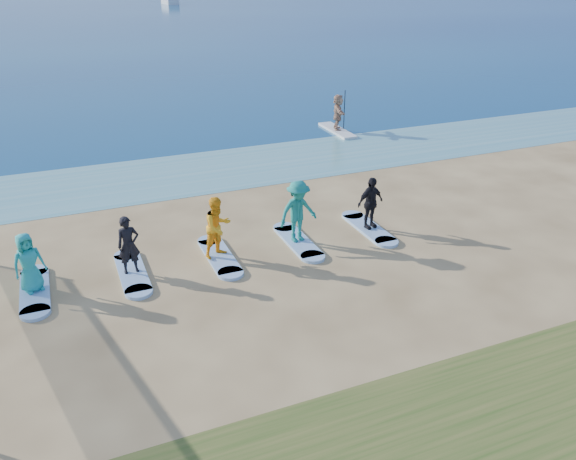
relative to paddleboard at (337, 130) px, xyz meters
name	(u,v)px	position (x,y,z in m)	size (l,w,h in m)	color
ground	(291,309)	(-8.29, -13.71, -0.06)	(600.00, 600.00, 0.00)	tan
shallow_water	(188,173)	(-8.29, -3.21, -0.05)	(600.00, 600.00, 0.00)	teal
paddleboard	(337,130)	(0.00, 0.00, 0.00)	(0.70, 3.00, 0.12)	silver
paddleboarder	(338,112)	(0.00, 0.00, 0.92)	(1.59, 0.51, 1.71)	tan
boat_offshore_b	(170,4)	(12.98, 100.88, -0.06)	(2.30, 5.47, 1.46)	silver
surfboard_0	(35,291)	(-13.98, -10.52, -0.01)	(0.70, 2.20, 0.09)	#8DB3DB
student_0	(28,263)	(-13.98, -10.52, 0.81)	(0.76, 0.50, 1.56)	teal
surfboard_1	(132,273)	(-11.56, -10.52, -0.01)	(0.70, 2.20, 0.09)	#8DB3DB
student_1	(129,245)	(-11.56, -10.52, 0.82)	(0.58, 0.38, 1.58)	black
surfboard_2	(220,256)	(-9.15, -10.52, -0.01)	(0.70, 2.20, 0.09)	#8DB3DB
student_2	(218,227)	(-9.15, -10.52, 0.90)	(0.85, 0.66, 1.74)	#FFAD1A
surfboard_3	(298,242)	(-6.73, -10.52, -0.01)	(0.70, 2.20, 0.09)	#8DB3DB
student_3	(298,211)	(-6.73, -10.52, 0.96)	(1.21, 0.69, 1.87)	#1A7E72
surfboard_4	(369,228)	(-4.31, -10.52, -0.01)	(0.70, 2.20, 0.09)	#8DB3DB
student_4	(370,203)	(-4.31, -10.52, 0.85)	(0.96, 0.40, 1.63)	black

